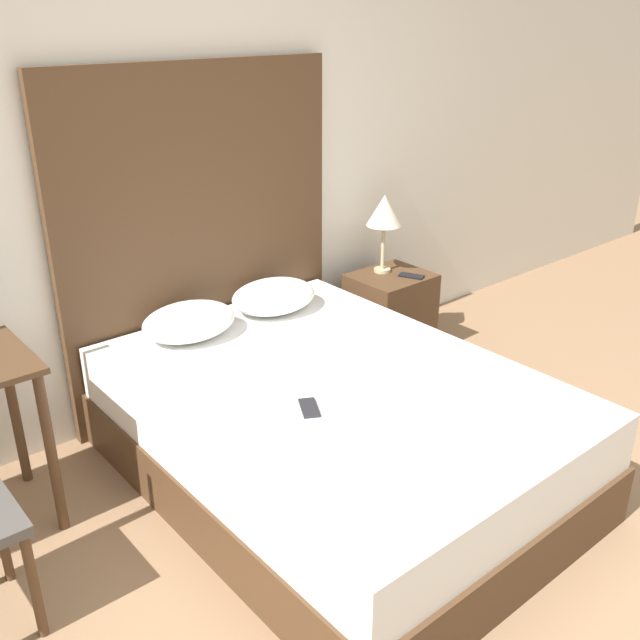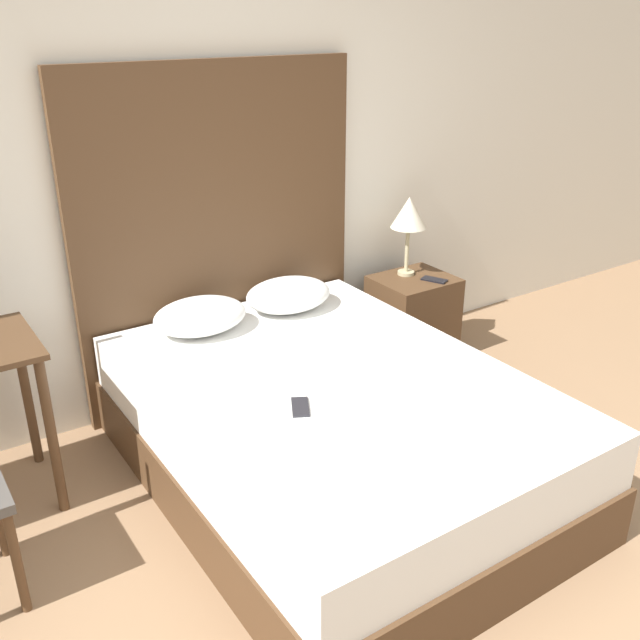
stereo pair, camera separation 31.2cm
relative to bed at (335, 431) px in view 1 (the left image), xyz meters
The scene contains 9 objects.
wall_back 1.58m from the bed, 96.18° to the left, with size 10.00×0.06×2.70m.
bed is the anchor object (origin of this frame).
headboard 1.25m from the bed, 90.00° to the left, with size 1.60×0.05×1.82m.
pillow_left 0.92m from the bed, 107.99° to the left, with size 0.48×0.38×0.16m.
pillow_right 0.92m from the bed, 72.01° to the left, with size 0.48×0.38×0.16m.
phone_on_bed 0.39m from the bed, 153.37° to the right, with size 0.13×0.17×0.01m.
nightstand 1.40m from the bed, 34.45° to the left, with size 0.47×0.40×0.53m.
table_lamp 1.58m from the bed, 37.13° to the left, with size 0.21×0.21×0.49m.
phone_on_nightstand 1.43m from the bed, 29.44° to the left, with size 0.13×0.17×0.01m.
Camera 1 is at (-1.72, -0.85, 2.04)m, focal length 40.00 mm.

